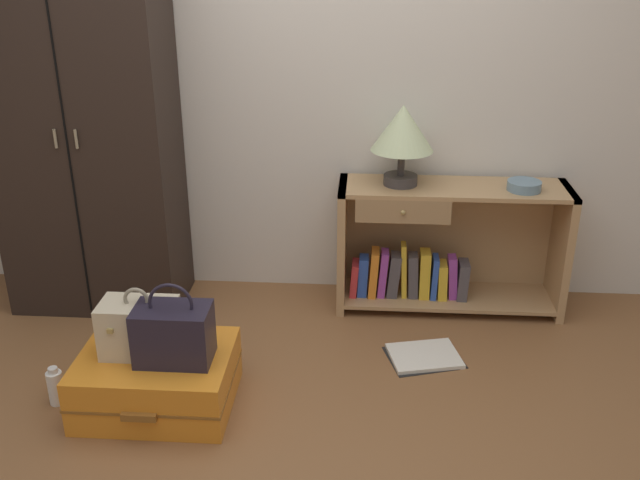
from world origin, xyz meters
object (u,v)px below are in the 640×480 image
bowl (524,186)px  bottle (56,387)px  open_book_on_floor (424,356)px  handbag (173,333)px  train_case (139,328)px  bookshelf (440,249)px  wardrobe (84,126)px  table_lamp (403,131)px  suitcase_large (157,379)px

bowl → bottle: (-2.07, -0.95, -0.62)m
bottle → open_book_on_floor: size_ratio=0.44×
bottle → open_book_on_floor: 1.65m
handbag → bowl: bearing=31.8°
train_case → bowl: bearing=28.3°
train_case → handbag: handbag is taller
bookshelf → handbag: (-1.15, -1.01, 0.04)m
wardrobe → bottle: 1.30m
wardrobe → bowl: (2.18, 0.01, -0.26)m
bookshelf → table_lamp: size_ratio=2.88×
table_lamp → train_case: bearing=-138.6°
handbag → bottle: size_ratio=1.98×
bookshelf → train_case: bookshelf is taller
bottle → wardrobe: bearing=96.9°
wardrobe → table_lamp: size_ratio=4.75×
bookshelf → suitcase_large: bookshelf is taller
bookshelf → handbag: bearing=-138.9°
table_lamp → handbag: bearing=-133.0°
bottle → table_lamp: bearing=34.3°
train_case → handbag: 0.16m
bowl → wardrobe: bearing=-179.8°
table_lamp → bottle: 1.97m
train_case → bottle: (-0.38, -0.04, -0.28)m
suitcase_large → handbag: size_ratio=1.84×
open_book_on_floor → wardrobe: bearing=164.1°
suitcase_large → bottle: 0.44m
handbag → open_book_on_floor: (1.05, 0.46, -0.36)m
handbag → table_lamp: bearing=47.0°
open_book_on_floor → handbag: bearing=-156.4°
bookshelf → open_book_on_floor: size_ratio=2.93×
suitcase_large → open_book_on_floor: suitcase_large is taller
table_lamp → bowl: (0.61, -0.05, -0.25)m
bowl → bottle: size_ratio=0.95×
handbag → suitcase_large: bearing=163.5°
bowl → open_book_on_floor: size_ratio=0.42×
bookshelf → open_book_on_floor: (-0.10, -0.55, -0.32)m
open_book_on_floor → suitcase_large: bearing=-159.4°
bowl → bottle: bearing=-155.3°
suitcase_large → train_case: 0.25m
bowl → suitcase_large: bearing=-150.5°
wardrobe → open_book_on_floor: wardrobe is taller
bowl → train_case: bowl is taller
table_lamp → handbag: (-0.93, -1.00, -0.59)m
wardrobe → bowl: size_ratio=11.64×
bowl → suitcase_large: 1.96m
bowl → handbag: bearing=-148.2°
wardrobe → bookshelf: (1.80, 0.06, -0.64)m
bowl → handbag: (-1.54, -0.95, -0.33)m
bottle → bowl: bearing=24.7°
wardrobe → table_lamp: bearing=1.9°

